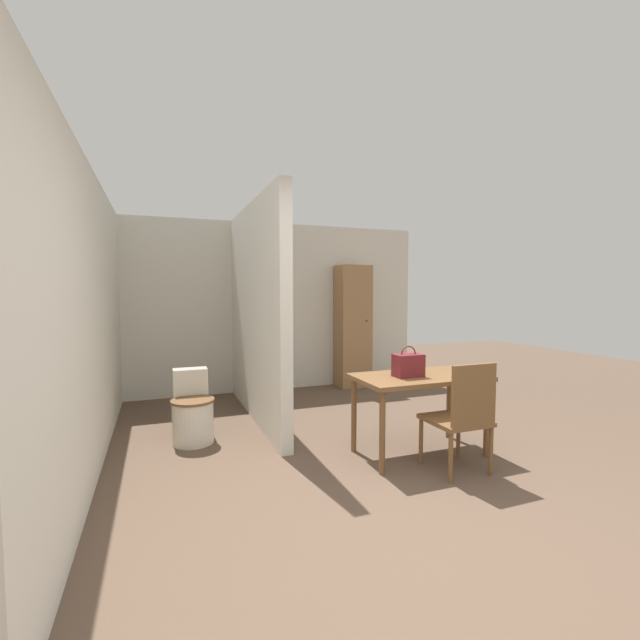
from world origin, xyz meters
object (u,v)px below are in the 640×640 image
toilet (192,413)px  wooden_cabinet (353,326)px  handbag (408,365)px  dining_table (420,385)px  wooden_chair (462,414)px

toilet → wooden_cabinet: 3.12m
toilet → handbag: bearing=-31.6°
dining_table → toilet: size_ratio=1.71×
dining_table → wooden_chair: (0.09, -0.48, -0.15)m
dining_table → handbag: 0.24m
wooden_chair → dining_table: bearing=99.8°
dining_table → handbag: (-0.14, -0.02, 0.19)m
toilet → handbag: 2.16m
toilet → handbag: handbag is taller
dining_table → wooden_cabinet: wooden_cabinet is taller
dining_table → handbag: bearing=-172.8°
dining_table → wooden_cabinet: size_ratio=0.63×
wooden_chair → toilet: size_ratio=1.33×
dining_table → toilet: bearing=150.7°
toilet → handbag: size_ratio=2.50×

